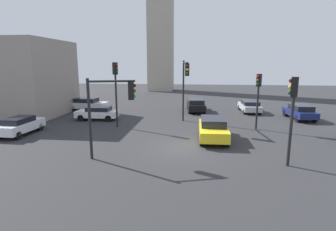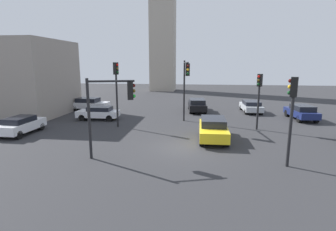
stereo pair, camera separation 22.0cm
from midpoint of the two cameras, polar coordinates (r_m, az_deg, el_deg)
The scene contains 14 objects.
ground_plane at distance 17.25m, azimuth 3.12°, elevation -6.97°, with size 106.54×106.54×0.00m, color #2D2D30.
traffic_light_0 at distance 23.20m, azimuth 3.43°, elevation 7.86°, with size 0.72×3.53×5.64m.
traffic_light_1 at distance 15.10m, azimuth -12.50°, elevation 2.94°, with size 2.59×0.95×4.59m.
traffic_light_2 at distance 22.58m, azimuth 18.62°, elevation 5.07°, with size 0.45×0.48×4.55m.
traffic_light_3 at distance 22.69m, azimuth -11.48°, elevation 6.95°, with size 0.49×0.44×5.46m.
traffic_light_4 at distance 14.85m, azimuth 24.91°, elevation 2.14°, with size 0.49×0.42×4.71m.
car_0 at distance 31.88m, azimuth -17.08°, elevation 2.39°, with size 4.38×2.15×1.47m.
car_1 at distance 28.73m, azimuth 26.37°, elevation 0.78°, with size 2.14×4.32×1.44m.
car_2 at distance 30.21m, azimuth 5.81°, elevation 2.32°, with size 2.26×4.74×1.44m.
car_3 at distance 19.14m, azimuth 9.37°, elevation -2.76°, with size 1.95×4.57×1.54m.
car_4 at distance 30.99m, azimuth 17.00°, elevation 1.98°, with size 1.99×4.34×1.29m.
car_5 at distance 23.18m, azimuth -29.54°, elevation -1.85°, with size 1.74×3.96×1.37m.
car_7 at distance 26.38m, azimuth -15.21°, elevation 0.56°, with size 3.97×1.73×1.29m.
skyline_tower at distance 54.82m, azimuth -1.73°, elevation 22.29°, with size 4.75×4.75×31.93m, color #A89E8E.
Camera 1 is at (0.78, -16.39, 5.36)m, focal length 28.24 mm.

